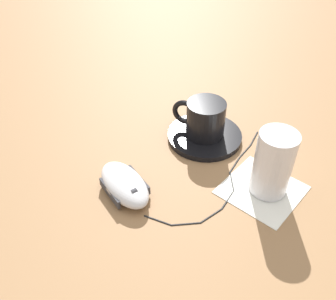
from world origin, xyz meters
TOP-DOWN VIEW (x-y plane):
  - ground_plane at (0.00, 0.00)m, footprint 3.00×3.00m
  - saucer at (-0.07, 0.07)m, footprint 0.14×0.14m
  - coffee_cup at (-0.07, 0.07)m, footprint 0.10×0.07m
  - computer_mouse at (-0.04, -0.13)m, footprint 0.12×0.06m
  - mouse_cable at (0.04, 0.01)m, footprint 0.11×0.30m
  - napkin_under_glass at (0.09, 0.05)m, footprint 0.14×0.14m
  - drinking_glass at (0.10, 0.06)m, footprint 0.06×0.06m

SIDE VIEW (x-z plane):
  - ground_plane at x=0.00m, z-range 0.00..0.00m
  - napkin_under_glass at x=0.09m, z-range 0.00..0.00m
  - mouse_cable at x=0.04m, z-range 0.00..0.00m
  - saucer at x=-0.07m, z-range 0.00..0.01m
  - computer_mouse at x=-0.04m, z-range 0.00..0.03m
  - coffee_cup at x=-0.07m, z-range 0.01..0.08m
  - drinking_glass at x=0.10m, z-range 0.00..0.12m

